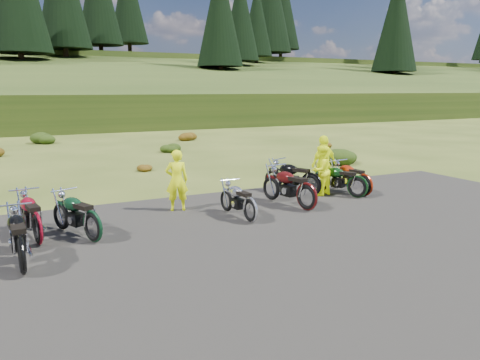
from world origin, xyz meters
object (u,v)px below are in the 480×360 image
motorcycle_7 (357,199)px  person_middle (177,181)px  motorcycle_0 (24,276)px  motorcycle_3 (250,224)px

motorcycle_7 → person_middle: (-5.56, 1.04, 0.86)m
motorcycle_7 → person_middle: 5.72m
motorcycle_0 → person_middle: size_ratio=1.23×
motorcycle_3 → person_middle: 2.52m
person_middle → motorcycle_7: bearing=-176.4°
person_middle → motorcycle_0: bearing=52.0°
motorcycle_0 → motorcycle_7: 9.86m
motorcycle_7 → person_middle: size_ratio=1.16×
motorcycle_3 → motorcycle_7: (4.30, 0.97, 0.00)m
motorcycle_3 → motorcycle_7: motorcycle_7 is taller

